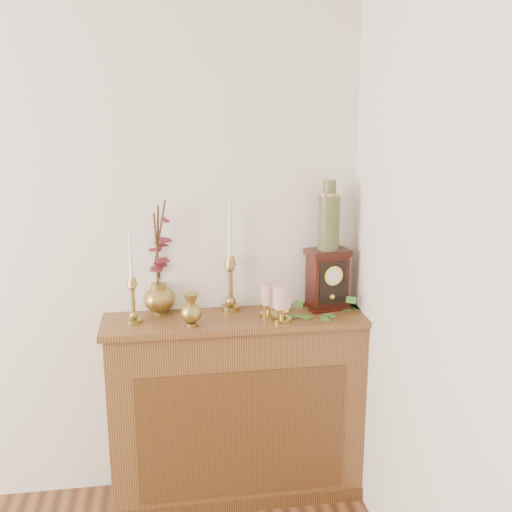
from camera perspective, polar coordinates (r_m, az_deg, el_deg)
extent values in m
cube|color=brown|center=(3.00, -1.80, -14.45)|extent=(1.20, 0.30, 0.90)
cube|color=brown|center=(2.89, -1.42, -16.65)|extent=(0.96, 0.01, 0.63)
cube|color=brown|center=(2.81, -1.88, -6.08)|extent=(1.24, 0.34, 0.03)
cube|color=brown|center=(3.22, -1.74, -21.04)|extent=(1.23, 0.33, 0.06)
cylinder|color=olive|center=(2.78, -11.54, -6.09)|extent=(0.07, 0.07, 0.02)
sphere|color=olive|center=(2.77, -11.57, -5.55)|extent=(0.04, 0.04, 0.04)
cylinder|color=olive|center=(2.75, -11.64, -4.29)|extent=(0.02, 0.02, 0.13)
sphere|color=olive|center=(2.73, -11.71, -2.92)|extent=(0.03, 0.03, 0.03)
cone|color=olive|center=(2.72, -11.73, -2.37)|extent=(0.05, 0.05, 0.04)
cone|color=white|center=(2.69, -11.87, 0.25)|extent=(0.02, 0.02, 0.23)
cylinder|color=olive|center=(2.89, -2.43, -4.96)|extent=(0.09, 0.09, 0.02)
sphere|color=olive|center=(2.88, -2.44, -4.32)|extent=(0.05, 0.05, 0.05)
cylinder|color=olive|center=(2.86, -2.45, -2.80)|extent=(0.02, 0.02, 0.16)
sphere|color=olive|center=(2.83, -2.47, -1.15)|extent=(0.04, 0.04, 0.04)
cone|color=olive|center=(2.82, -2.48, -0.48)|extent=(0.06, 0.06, 0.05)
cone|color=white|center=(2.79, -2.51, 2.69)|extent=(0.03, 0.03, 0.28)
cylinder|color=olive|center=(2.69, -6.15, -6.53)|extent=(0.05, 0.05, 0.02)
sphere|color=olive|center=(2.68, -6.18, -5.40)|extent=(0.09, 0.09, 0.09)
cone|color=olive|center=(2.66, -6.22, -4.09)|extent=(0.07, 0.07, 0.05)
cylinder|color=olive|center=(2.89, -9.15, -5.28)|extent=(0.06, 0.06, 0.01)
ellipsoid|color=olive|center=(2.87, -9.20, -4.08)|extent=(0.15, 0.15, 0.13)
cylinder|color=olive|center=(2.85, -9.24, -2.87)|extent=(0.07, 0.07, 0.03)
cylinder|color=#472819|center=(2.81, -9.42, 0.69)|extent=(0.02, 0.09, 0.35)
cylinder|color=#472819|center=(2.81, -9.34, 1.00)|extent=(0.03, 0.07, 0.39)
cylinder|color=#472819|center=(2.81, -9.28, 1.31)|extent=(0.08, 0.12, 0.41)
cylinder|color=#BA9441|center=(2.82, 1.19, -5.55)|extent=(0.09, 0.09, 0.02)
cylinder|color=#BA9441|center=(2.81, 1.20, -5.05)|extent=(0.02, 0.02, 0.04)
cylinder|color=#BA9441|center=(2.80, 1.20, -4.63)|extent=(0.08, 0.08, 0.01)
cylinder|color=beige|center=(2.78, 1.20, -3.60)|extent=(0.08, 0.08, 0.10)
cylinder|color=#472819|center=(2.77, 1.21, -2.56)|extent=(0.00, 0.00, 0.01)
cylinder|color=#BA9441|center=(2.75, 2.45, -6.04)|extent=(0.09, 0.09, 0.02)
cylinder|color=#BA9441|center=(2.74, 2.45, -5.49)|extent=(0.02, 0.02, 0.04)
cylinder|color=#BA9441|center=(2.73, 2.46, -5.01)|extent=(0.09, 0.09, 0.01)
cylinder|color=beige|center=(2.71, 2.47, -3.86)|extent=(0.08, 0.08, 0.10)
cylinder|color=#472819|center=(2.70, 2.48, -2.69)|extent=(0.00, 0.00, 0.01)
cube|color=#3E752C|center=(2.83, 6.61, -5.64)|extent=(0.07, 0.06, 0.00)
cube|color=#3E752C|center=(2.85, 9.24, -5.59)|extent=(0.07, 0.07, 0.00)
cube|color=#3E752C|center=(2.93, 6.70, -4.94)|extent=(0.04, 0.05, 0.00)
cube|color=#3E752C|center=(2.84, 8.84, -5.62)|extent=(0.05, 0.06, 0.00)
cube|color=#3E752C|center=(2.89, 4.00, -5.13)|extent=(0.06, 0.07, 0.00)
cube|color=#3E752C|center=(2.85, 5.42, -5.43)|extent=(0.07, 0.06, 0.00)
cube|color=#3E752C|center=(2.83, 1.98, -5.52)|extent=(0.06, 0.05, 0.00)
cube|color=#3E752C|center=(2.93, 8.62, -5.00)|extent=(0.07, 0.07, 0.00)
cube|color=#3E752C|center=(2.85, 1.27, -5.36)|extent=(0.06, 0.05, 0.00)
cube|color=#3E752C|center=(2.85, 3.64, -5.43)|extent=(0.06, 0.07, 0.00)
cube|color=#3E752C|center=(2.88, 5.05, -5.23)|extent=(0.06, 0.07, 0.00)
cube|color=#3E752C|center=(2.78, 2.40, -5.87)|extent=(0.06, 0.06, 0.00)
cube|color=#3E752C|center=(2.84, 8.73, -5.61)|extent=(0.06, 0.05, 0.00)
cube|color=#3E752C|center=(2.81, 2.49, -4.66)|extent=(0.06, 0.05, 0.03)
cube|color=#3E752C|center=(2.76, 4.02, -4.59)|extent=(0.05, 0.05, 0.03)
cube|color=#3E752C|center=(2.88, 9.05, -4.16)|extent=(0.05, 0.06, 0.03)
cube|color=black|center=(2.94, 6.70, -4.75)|extent=(0.22, 0.17, 0.02)
cube|color=black|center=(2.90, 6.77, -2.38)|extent=(0.19, 0.15, 0.25)
cube|color=black|center=(2.87, 6.85, 0.34)|extent=(0.22, 0.17, 0.03)
cube|color=black|center=(2.85, 7.31, -2.59)|extent=(0.14, 0.03, 0.20)
cylinder|color=gold|center=(2.84, 7.38, -1.86)|extent=(0.09, 0.03, 0.09)
cylinder|color=silver|center=(2.84, 7.38, -1.86)|extent=(0.07, 0.02, 0.07)
sphere|color=gold|center=(2.87, 7.24, -3.88)|extent=(0.03, 0.03, 0.03)
cylinder|color=#1A3428|center=(2.84, 6.94, 3.14)|extent=(0.10, 0.10, 0.26)
cylinder|color=#1A3428|center=(2.81, 7.03, 6.34)|extent=(0.06, 0.06, 0.09)
cylinder|color=tan|center=(2.82, 7.01, 5.80)|extent=(0.07, 0.07, 0.02)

